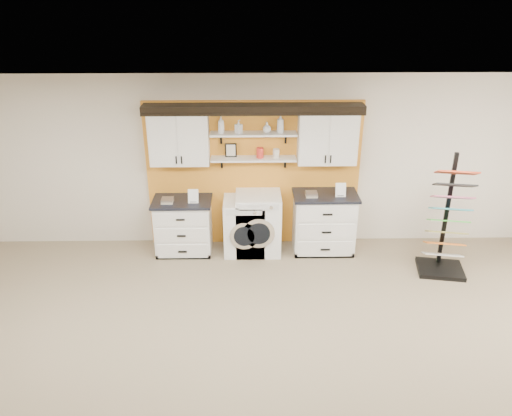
{
  "coord_description": "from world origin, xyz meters",
  "views": [
    {
      "loc": [
        -0.09,
        -3.55,
        4.06
      ],
      "look_at": [
        0.01,
        2.3,
        1.38
      ],
      "focal_mm": 35.0,
      "sensor_mm": 36.0,
      "label": 1
    }
  ],
  "objects_px": {
    "base_cabinet_right": "(324,222)",
    "washer": "(244,225)",
    "base_cabinet_left": "(184,226)",
    "sample_rack": "(445,237)",
    "dryer": "(258,223)"
  },
  "relations": [
    {
      "from": "dryer",
      "to": "base_cabinet_right",
      "type": "bearing_deg",
      "value": 0.18
    },
    {
      "from": "base_cabinet_right",
      "to": "sample_rack",
      "type": "distance_m",
      "value": 1.84
    },
    {
      "from": "washer",
      "to": "sample_rack",
      "type": "distance_m",
      "value": 3.07
    },
    {
      "from": "dryer",
      "to": "washer",
      "type": "bearing_deg",
      "value": -180.0
    },
    {
      "from": "base_cabinet_right",
      "to": "washer",
      "type": "bearing_deg",
      "value": -179.85
    },
    {
      "from": "sample_rack",
      "to": "base_cabinet_left",
      "type": "bearing_deg",
      "value": -179.36
    },
    {
      "from": "base_cabinet_left",
      "to": "washer",
      "type": "distance_m",
      "value": 0.98
    },
    {
      "from": "base_cabinet_left",
      "to": "dryer",
      "type": "distance_m",
      "value": 1.2
    },
    {
      "from": "washer",
      "to": "sample_rack",
      "type": "bearing_deg",
      "value": -12.66
    },
    {
      "from": "base_cabinet_right",
      "to": "sample_rack",
      "type": "xyz_separation_m",
      "value": [
        1.71,
        -0.68,
        0.07
      ]
    },
    {
      "from": "washer",
      "to": "dryer",
      "type": "bearing_deg",
      "value": 0.0
    },
    {
      "from": "washer",
      "to": "dryer",
      "type": "height_order",
      "value": "dryer"
    },
    {
      "from": "base_cabinet_right",
      "to": "washer",
      "type": "relative_size",
      "value": 1.13
    },
    {
      "from": "base_cabinet_left",
      "to": "base_cabinet_right",
      "type": "xyz_separation_m",
      "value": [
        2.26,
        -0.0,
        0.04
      ]
    },
    {
      "from": "base_cabinet_left",
      "to": "sample_rack",
      "type": "xyz_separation_m",
      "value": [
        3.97,
        -0.68,
        0.11
      ]
    }
  ]
}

